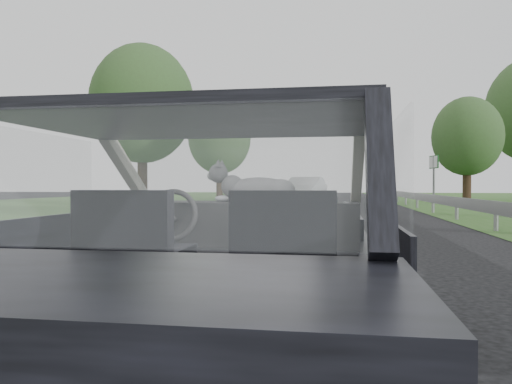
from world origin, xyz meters
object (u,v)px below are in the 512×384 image
(cat, at_px, (259,188))
(highway_sign, at_px, (434,183))
(subject_car, at_px, (220,254))
(other_car, at_px, (305,191))

(cat, xyz_separation_m, highway_sign, (4.80, 20.01, 0.12))
(subject_car, distance_m, cat, 0.72)
(cat, distance_m, other_car, 24.66)
(subject_car, height_order, highway_sign, highway_sign)
(other_car, bearing_deg, cat, -78.34)
(subject_car, bearing_deg, highway_sign, 76.57)
(subject_car, xyz_separation_m, highway_sign, (4.92, 20.61, 0.49))
(subject_car, distance_m, highway_sign, 21.20)
(subject_car, relative_size, highway_sign, 1.64)
(other_car, bearing_deg, highway_sign, -28.64)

